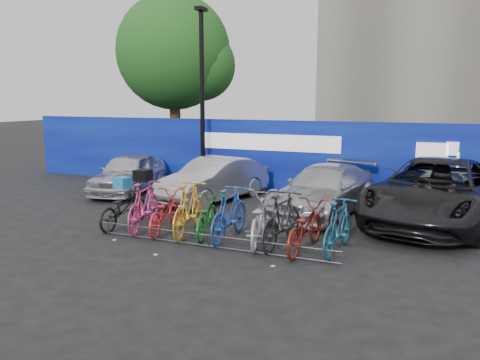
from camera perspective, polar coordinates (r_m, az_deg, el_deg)
The scene contains 21 objects.
ground at distance 10.52m, azimuth -2.36°, elevation -7.36°, with size 100.00×100.00×0.00m, color black.
hoarding at distance 15.80m, azimuth 6.90°, elevation 2.87°, with size 22.00×0.18×2.40m.
tree at distance 22.19m, azimuth -7.49°, elevation 14.86°, with size 5.40×5.20×7.80m.
lamppost at distance 16.30m, azimuth -4.64°, elevation 10.41°, with size 0.25×0.50×6.11m.
bike_rack at distance 9.95m, azimuth -3.84°, elevation -7.40°, with size 5.60×0.03×0.30m.
car_0 at distance 16.13m, azimuth -13.37°, elevation 0.86°, with size 1.56×3.87×1.32m, color silver.
car_1 at distance 14.38m, azimuth -3.19°, elevation 0.04°, with size 1.40×4.01×1.32m, color #A5A5AA.
car_2 at distance 13.05m, azimuth 10.25°, elevation -1.17°, with size 1.82×4.47×1.30m, color #B3B2B8.
car_3 at distance 12.83m, azimuth 22.77°, elevation -1.27°, with size 2.67×5.79×1.61m, color black.
bike_0 at distance 11.81m, azimuth -14.00°, elevation -3.30°, with size 0.64×1.84×0.96m, color black.
bike_1 at distance 11.45m, azimuth -11.63°, elevation -3.04°, with size 0.56×1.98×1.19m, color #E33B8E.
bike_2 at distance 11.16m, azimuth -9.23°, elevation -3.88°, with size 0.65×1.85×0.97m, color red.
bike_3 at distance 10.87m, azimuth -6.27°, elevation -3.48°, with size 0.58×2.05×1.23m, color gold.
bike_4 at distance 10.76m, azimuth -4.13°, elevation -4.47°, with size 0.60×1.73×0.91m, color #14671E.
bike_5 at distance 10.41m, azimuth -1.30°, elevation -4.11°, with size 0.56×1.99×1.20m, color #234CAE.
bike_6 at distance 10.19m, azimuth 2.21°, elevation -4.70°, with size 0.73×2.10×1.10m, color #ACADB3.
bike_7 at distance 9.97m, azimuth 5.13°, elevation -4.83°, with size 0.56×1.97×1.18m, color #27272A.
bike_8 at distance 9.75m, azimuth 7.90°, elevation -5.70°, with size 0.68×1.96×1.03m, color maroon.
bike_9 at distance 9.74m, azimuth 11.89°, elevation -5.54°, with size 0.53×1.86×1.12m, color #1C5575.
cargo_crate at distance 11.68m, azimuth -14.13°, elevation -0.34°, with size 0.38×0.29×0.27m, color #1C73B9.
cargo_topcase at distance 11.31m, azimuth -11.76°, elevation 0.57°, with size 0.36×0.32×0.27m, color black.
Camera 1 is at (4.27, -9.09, 3.12)m, focal length 35.00 mm.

